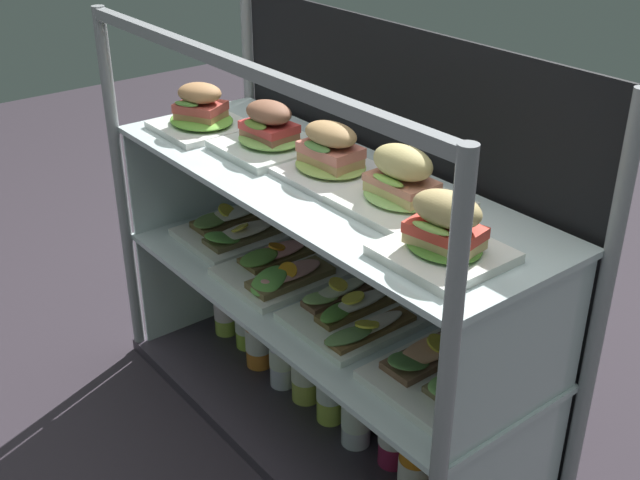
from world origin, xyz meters
TOP-DOWN VIEW (x-y plane):
  - ground_plane at (0.00, 0.00)m, footprint 6.00×6.00m
  - case_base_deck at (0.00, 0.00)m, footprint 1.13×0.42m
  - case_frame at (0.00, 0.13)m, footprint 1.13×0.42m
  - riser_lower_tier at (0.00, 0.00)m, footprint 1.07×0.36m
  - shelf_lower_glass at (0.00, 0.00)m, footprint 1.09×0.38m
  - riser_upper_tier at (0.00, 0.00)m, footprint 1.07×0.36m
  - shelf_upper_glass at (0.00, 0.00)m, footprint 1.09×0.38m
  - plated_roll_sandwich_far_right at (-0.40, -0.04)m, footprint 0.20×0.20m
  - plated_roll_sandwich_right_of_center at (-0.19, 0.01)m, footprint 0.21×0.21m
  - plated_roll_sandwich_center at (0.00, 0.03)m, footprint 0.20×0.20m
  - plated_roll_sandwich_near_left_corner at (0.20, 0.03)m, footprint 0.21×0.21m
  - plated_roll_sandwich_left_of_center at (0.39, -0.05)m, footprint 0.19×0.19m
  - open_sandwich_tray_left_of_center at (-0.37, 0.02)m, footprint 0.22×0.27m
  - open_sandwich_tray_far_left at (-0.13, -0.01)m, footprint 0.22×0.27m
  - open_sandwich_tray_center at (0.11, -0.00)m, footprint 0.22×0.27m
  - open_sandwich_tray_mid_left at (0.37, 0.00)m, footprint 0.22×0.27m
  - juice_bottle_front_fourth at (-0.44, 0.01)m, footprint 0.06×0.06m
  - juice_bottle_tucked_behind at (-0.35, 0.02)m, footprint 0.07×0.07m
  - juice_bottle_back_right at (-0.26, 0.00)m, footprint 0.07×0.07m
  - juice_bottle_front_left_end at (-0.15, -0.00)m, footprint 0.06×0.06m
  - juice_bottle_front_second at (-0.07, 0.01)m, footprint 0.07×0.07m
  - juice_bottle_front_right_end at (0.03, 0.01)m, footprint 0.07×0.07m
  - juice_bottle_back_center at (0.13, 0.01)m, footprint 0.07×0.07m
  - juice_bottle_back_left at (0.22, 0.03)m, footprint 0.07×0.07m
  - juice_bottle_near_post at (0.32, -0.00)m, footprint 0.07×0.07m

SIDE VIEW (x-z plane):
  - ground_plane at x=0.00m, z-range -0.02..0.00m
  - case_base_deck at x=0.00m, z-range 0.00..0.03m
  - juice_bottle_front_second at x=-0.07m, z-range 0.01..0.22m
  - juice_bottle_front_fourth at x=-0.44m, z-range 0.02..0.22m
  - juice_bottle_back_left at x=0.22m, z-range 0.02..0.22m
  - juice_bottle_front_left_end at x=-0.15m, z-range 0.01..0.22m
  - juice_bottle_near_post at x=0.32m, z-range 0.01..0.23m
  - juice_bottle_front_right_end at x=0.03m, z-range 0.02..0.24m
  - juice_bottle_back_right at x=-0.26m, z-range 0.01..0.25m
  - juice_bottle_tucked_behind at x=-0.35m, z-range 0.01..0.25m
  - juice_bottle_back_center at x=0.13m, z-range 0.01..0.26m
  - riser_lower_tier at x=0.00m, z-range 0.03..0.35m
  - shelf_lower_glass at x=0.00m, z-range 0.35..0.36m
  - open_sandwich_tray_center at x=0.11m, z-range 0.35..0.41m
  - open_sandwich_tray_far_left at x=-0.13m, z-range 0.35..0.41m
  - open_sandwich_tray_left_of_center at x=-0.37m, z-range 0.35..0.41m
  - open_sandwich_tray_mid_left at x=0.37m, z-range 0.35..0.41m
  - riser_upper_tier at x=0.00m, z-range 0.36..0.63m
  - case_frame at x=0.00m, z-range 0.03..0.96m
  - shelf_upper_glass at x=0.00m, z-range 0.63..0.65m
  - plated_roll_sandwich_far_right at x=-0.40m, z-range 0.63..0.74m
  - plated_roll_sandwich_right_of_center at x=-0.19m, z-range 0.63..0.74m
  - plated_roll_sandwich_center at x=0.00m, z-range 0.63..0.74m
  - plated_roll_sandwich_near_left_corner at x=0.20m, z-range 0.63..0.75m
  - plated_roll_sandwich_left_of_center at x=0.39m, z-range 0.63..0.75m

